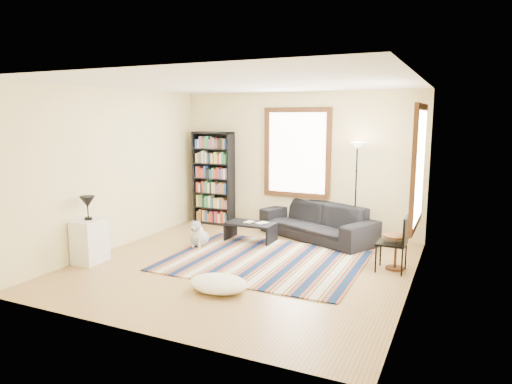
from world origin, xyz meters
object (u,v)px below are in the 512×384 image
at_px(sofa, 317,221).
at_px(floor_lamp, 356,193).
at_px(side_table, 396,252).
at_px(dog, 199,233).
at_px(coffee_table, 251,232).
at_px(white_cabinet, 90,241).
at_px(folding_chair, 392,243).
at_px(floor_cushion, 219,284).
at_px(bookshelf, 213,178).

xyz_separation_m(sofa, floor_lamp, (0.70, 0.10, 0.59)).
distance_m(side_table, dog, 3.40).
height_order(coffee_table, white_cabinet, white_cabinet).
distance_m(floor_lamp, dog, 2.97).
relative_size(floor_lamp, white_cabinet, 2.66).
height_order(sofa, folding_chair, folding_chair).
bearing_deg(folding_chair, floor_cushion, -135.90).
xyz_separation_m(sofa, side_table, (1.63, -1.22, -0.07)).
distance_m(coffee_table, side_table, 2.74).
xyz_separation_m(floor_lamp, side_table, (0.93, -1.32, -0.66)).
bearing_deg(side_table, dog, -176.91).
bearing_deg(sofa, coffee_table, -122.01).
bearing_deg(coffee_table, folding_chair, -13.26).
distance_m(floor_cushion, side_table, 2.79).
distance_m(sofa, white_cabinet, 4.09).
xyz_separation_m(side_table, folding_chair, (-0.05, -0.11, 0.16)).
relative_size(coffee_table, side_table, 1.67).
bearing_deg(side_table, coffee_table, 169.28).
bearing_deg(sofa, bookshelf, -162.07).
bearing_deg(floor_lamp, dog, -148.63).
relative_size(sofa, bookshelf, 1.16).
xyz_separation_m(sofa, white_cabinet, (-2.87, -2.92, 0.01)).
xyz_separation_m(bookshelf, floor_lamp, (3.12, -0.17, -0.07)).
distance_m(coffee_table, folding_chair, 2.73).
relative_size(side_table, dog, 1.08).
xyz_separation_m(floor_cushion, folding_chair, (1.97, 1.80, 0.33)).
height_order(folding_chair, dog, folding_chair).
bearing_deg(floor_lamp, floor_cushion, -108.72).
bearing_deg(folding_chair, dog, -177.07).
relative_size(bookshelf, coffee_table, 2.22).
height_order(side_table, white_cabinet, white_cabinet).
distance_m(bookshelf, folding_chair, 4.35).
bearing_deg(coffee_table, floor_lamp, 24.59).
xyz_separation_m(folding_chair, dog, (-3.34, -0.07, -0.18)).
bearing_deg(floor_lamp, side_table, -54.89).
relative_size(sofa, side_table, 4.29).
distance_m(bookshelf, coffee_table, 1.86).
height_order(sofa, coffee_table, sofa).
bearing_deg(bookshelf, floor_cushion, -59.20).
bearing_deg(white_cabinet, coffee_table, 47.73).
bearing_deg(sofa, white_cabinet, -110.19).
bearing_deg(dog, sofa, 30.39).
relative_size(floor_cushion, floor_lamp, 0.44).
relative_size(coffee_table, white_cabinet, 1.29).
relative_size(coffee_table, floor_lamp, 0.48).
height_order(coffee_table, side_table, side_table).
bearing_deg(floor_cushion, sofa, 82.88).
bearing_deg(white_cabinet, floor_lamp, 37.16).
distance_m(floor_lamp, side_table, 1.74).
xyz_separation_m(sofa, folding_chair, (1.58, -1.33, 0.09)).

